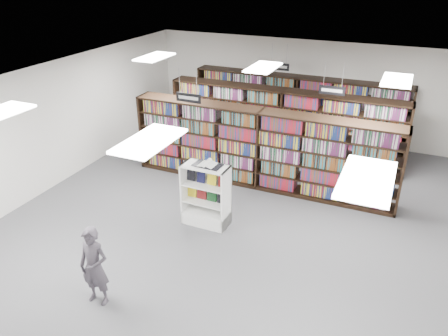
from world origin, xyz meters
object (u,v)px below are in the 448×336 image
at_px(endcap_display, 207,204).
at_px(open_book, 207,164).
at_px(bookshelf_row_near, 260,149).
at_px(shopper, 94,266).

relative_size(endcap_display, open_book, 2.27).
distance_m(bookshelf_row_near, open_book, 2.28).
height_order(endcap_display, open_book, open_book).
bearing_deg(endcap_display, open_book, 7.34).
xyz_separation_m(open_book, shopper, (-0.68, -3.08, -0.73)).
bearing_deg(endcap_display, bookshelf_row_near, 78.25).
height_order(endcap_display, shopper, shopper).
distance_m(bookshelf_row_near, endcap_display, 2.32).
bearing_deg(shopper, endcap_display, 74.36).
xyz_separation_m(bookshelf_row_near, open_book, (-0.46, -2.19, 0.44)).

